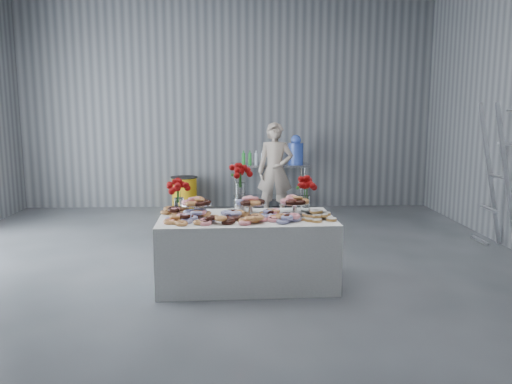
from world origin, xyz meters
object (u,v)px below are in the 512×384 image
person (275,171)px  trash_barrel (185,194)px  display_table (247,250)px  water_jug (296,151)px  stepladder (498,177)px  prep_table (270,178)px

person → trash_barrel: size_ratio=2.59×
display_table → water_jug: size_ratio=3.43×
person → stepladder: (2.89, -2.10, 0.16)m
prep_table → water_jug: size_ratio=2.71×
stepladder → person: bearing=144.0°
person → trash_barrel: (-1.69, 0.78, -0.52)m
trash_barrel → stepladder: stepladder is taller
stepladder → prep_table: bearing=135.6°
prep_table → water_jug: water_jug is taller
prep_table → trash_barrel: 1.66m
display_table → prep_table: bearing=83.0°
display_table → person: 3.47m
water_jug → prep_table: bearing=180.0°
display_table → water_jug: (1.01, 4.16, 0.77)m
prep_table → stepladder: bearing=-44.4°
water_jug → trash_barrel: 2.29m
water_jug → person: 0.94m
person → stepladder: 3.57m
display_table → water_jug: bearing=76.3°
display_table → trash_barrel: size_ratio=2.88×
person → trash_barrel: 1.93m
prep_table → person: bearing=-86.2°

